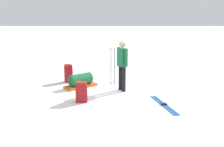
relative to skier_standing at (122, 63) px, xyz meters
The scene contains 7 objects.
ground_plane 1.11m from the skier_standing, 53.03° to the left, with size 80.00×80.00×0.00m, color white.
skier_standing is the anchor object (origin of this frame).
ski_pair_near 2.12m from the skier_standing, 127.87° to the left, with size 0.57×1.70×0.05m.
backpack_large_dark 2.41m from the skier_standing, 30.26° to the right, with size 0.36×0.40×0.67m.
backpack_bright 1.85m from the skier_standing, 43.88° to the left, with size 0.34×0.25×0.61m.
ski_poles_planted_near 0.87m from the skier_standing, 68.05° to the right, with size 0.20×0.11×1.36m.
gear_sled 1.68m from the skier_standing, 15.73° to the right, with size 1.18×1.11×0.49m.
Camera 1 is at (-0.03, 8.70, 2.68)m, focal length 44.64 mm.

